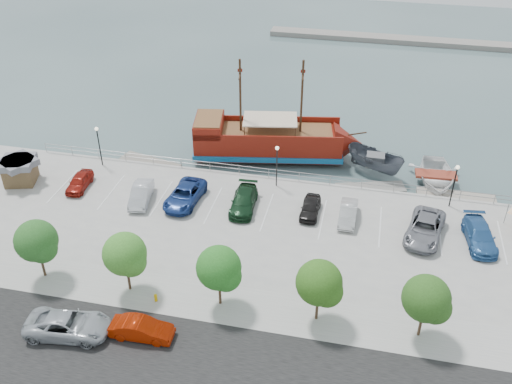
# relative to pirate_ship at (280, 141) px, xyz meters

# --- Properties ---
(ground) EXTENTS (160.00, 160.00, 0.00)m
(ground) POSITION_rel_pirate_ship_xyz_m (0.95, -13.70, -1.90)
(ground) COLOR #394C50
(street) EXTENTS (100.00, 8.00, 0.04)m
(street) POSITION_rel_pirate_ship_xyz_m (0.95, -29.70, -0.89)
(street) COLOR black
(street) RESTS_ON land_slab
(sidewalk) EXTENTS (100.00, 4.00, 0.05)m
(sidewalk) POSITION_rel_pirate_ship_xyz_m (0.95, -23.70, -0.89)
(sidewalk) COLOR #959593
(sidewalk) RESTS_ON land_slab
(seawall_railing) EXTENTS (50.00, 0.06, 1.00)m
(seawall_railing) POSITION_rel_pirate_ship_xyz_m (0.95, -5.90, -0.38)
(seawall_railing) COLOR gray
(seawall_railing) RESTS_ON land_slab
(far_shore) EXTENTS (40.00, 3.00, 0.80)m
(far_shore) POSITION_rel_pirate_ship_xyz_m (10.95, 41.30, -1.50)
(far_shore) COLOR gray
(far_shore) RESTS_ON ground
(pirate_ship) EXTENTS (18.30, 7.88, 11.37)m
(pirate_ship) POSITION_rel_pirate_ship_xyz_m (0.00, 0.00, 0.00)
(pirate_ship) COLOR maroon
(pirate_ship) RESTS_ON ground
(patrol_boat) EXTENTS (6.75, 5.28, 2.48)m
(patrol_boat) POSITION_rel_pirate_ship_xyz_m (10.00, -1.30, -0.67)
(patrol_boat) COLOR #4F545E
(patrol_boat) RESTS_ON ground
(speedboat) EXTENTS (5.43, 7.35, 1.47)m
(speedboat) POSITION_rel_pirate_ship_xyz_m (16.01, -1.97, -1.17)
(speedboat) COLOR silver
(speedboat) RESTS_ON ground
(dock_west) EXTENTS (6.96, 3.46, 0.38)m
(dock_west) POSITION_rel_pirate_ship_xyz_m (-13.04, -4.50, -1.71)
(dock_west) COLOR gray
(dock_west) RESTS_ON ground
(dock_mid) EXTENTS (6.98, 3.73, 0.38)m
(dock_mid) POSITION_rel_pirate_ship_xyz_m (9.83, -4.50, -1.71)
(dock_mid) COLOR gray
(dock_mid) RESTS_ON ground
(dock_east) EXTENTS (7.36, 2.25, 0.42)m
(dock_east) POSITION_rel_pirate_ship_xyz_m (17.91, -4.50, -1.70)
(dock_east) COLOR gray
(dock_east) RESTS_ON ground
(shed) EXTENTS (3.72, 3.72, 2.47)m
(shed) POSITION_rel_pirate_ship_xyz_m (-23.25, -11.84, 0.41)
(shed) COLOR brown
(shed) RESTS_ON land_slab
(street_van) EXTENTS (6.03, 3.33, 1.60)m
(street_van) POSITION_rel_pirate_ship_xyz_m (-9.35, -28.71, -0.11)
(street_van) COLOR #A0A7AD
(street_van) RESTS_ON street
(street_sedan) EXTENTS (4.40, 1.68, 1.43)m
(street_sedan) POSITION_rel_pirate_ship_xyz_m (-4.37, -27.91, -0.19)
(street_sedan) COLOR #981C02
(street_sedan) RESTS_ON street
(fire_hydrant) EXTENTS (0.24, 0.24, 0.69)m
(fire_hydrant) POSITION_rel_pirate_ship_xyz_m (-4.69, -24.50, -0.53)
(fire_hydrant) COLOR #D7AD04
(fire_hydrant) RESTS_ON sidewalk
(lamp_post_left) EXTENTS (0.36, 0.36, 4.28)m
(lamp_post_left) POSITION_rel_pirate_ship_xyz_m (-17.05, -7.20, 2.03)
(lamp_post_left) COLOR black
(lamp_post_left) RESTS_ON land_slab
(lamp_post_mid) EXTENTS (0.36, 0.36, 4.28)m
(lamp_post_mid) POSITION_rel_pirate_ship_xyz_m (0.95, -7.20, 2.03)
(lamp_post_mid) COLOR black
(lamp_post_mid) RESTS_ON land_slab
(lamp_post_right) EXTENTS (0.36, 0.36, 4.28)m
(lamp_post_right) POSITION_rel_pirate_ship_xyz_m (16.95, -7.20, 2.03)
(lamp_post_right) COLOR black
(lamp_post_right) RESTS_ON land_slab
(tree_b) EXTENTS (3.30, 3.20, 5.00)m
(tree_b) POSITION_rel_pirate_ship_xyz_m (-13.91, -23.78, 2.39)
(tree_b) COLOR #473321
(tree_b) RESTS_ON sidewalk
(tree_c) EXTENTS (3.30, 3.20, 5.00)m
(tree_c) POSITION_rel_pirate_ship_xyz_m (-6.91, -23.78, 2.39)
(tree_c) COLOR #473321
(tree_c) RESTS_ON sidewalk
(tree_d) EXTENTS (3.30, 3.20, 5.00)m
(tree_d) POSITION_rel_pirate_ship_xyz_m (0.09, -23.78, 2.39)
(tree_d) COLOR #473321
(tree_d) RESTS_ON sidewalk
(tree_e) EXTENTS (3.30, 3.20, 5.00)m
(tree_e) POSITION_rel_pirate_ship_xyz_m (7.09, -23.78, 2.39)
(tree_e) COLOR #473321
(tree_e) RESTS_ON sidewalk
(tree_f) EXTENTS (3.30, 3.20, 5.00)m
(tree_f) POSITION_rel_pirate_ship_xyz_m (14.09, -23.78, 2.39)
(tree_f) COLOR #473321
(tree_f) RESTS_ON sidewalk
(parked_car_a) EXTENTS (1.90, 4.10, 1.36)m
(parked_car_a) POSITION_rel_pirate_ship_xyz_m (-17.24, -11.61, -0.22)
(parked_car_a) COLOR maroon
(parked_car_a) RESTS_ON land_slab
(parked_car_b) EXTENTS (2.37, 4.78, 1.51)m
(parked_car_b) POSITION_rel_pirate_ship_xyz_m (-10.66, -12.47, -0.15)
(parked_car_b) COLOR silver
(parked_car_b) RESTS_ON land_slab
(parked_car_c) EXTENTS (3.01, 5.79, 1.56)m
(parked_car_c) POSITION_rel_pirate_ship_xyz_m (-6.69, -11.76, -0.13)
(parked_car_c) COLOR navy
(parked_car_c) RESTS_ON land_slab
(parked_car_d) EXTENTS (2.41, 5.29, 1.50)m
(parked_car_d) POSITION_rel_pirate_ship_xyz_m (-1.22, -11.51, -0.15)
(parked_car_d) COLOR black
(parked_car_d) RESTS_ON land_slab
(parked_car_e) EXTENTS (1.65, 3.98, 1.35)m
(parked_car_e) POSITION_rel_pirate_ship_xyz_m (4.76, -11.12, -0.23)
(parked_car_e) COLOR black
(parked_car_e) RESTS_ON land_slab
(parked_car_f) EXTENTS (1.49, 4.21, 1.38)m
(parked_car_f) POSITION_rel_pirate_ship_xyz_m (8.09, -11.32, -0.21)
(parked_car_f) COLOR silver
(parked_car_f) RESTS_ON land_slab
(parked_car_g) EXTENTS (3.93, 6.41, 1.66)m
(parked_car_g) POSITION_rel_pirate_ship_xyz_m (14.56, -12.33, -0.08)
(parked_car_g) COLOR gray
(parked_car_g) RESTS_ON land_slab
(parked_car_h) EXTENTS (2.82, 5.53, 1.54)m
(parked_car_h) POSITION_rel_pirate_ship_xyz_m (18.96, -12.26, -0.14)
(parked_car_h) COLOR #2D5D9A
(parked_car_h) RESTS_ON land_slab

